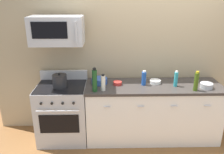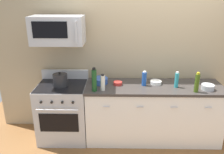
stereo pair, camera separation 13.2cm
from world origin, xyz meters
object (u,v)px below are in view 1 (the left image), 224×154
microwave (57,30)px  bottle_wine_green (95,80)px  range_oven (63,112)px  bowl_red_small (117,83)px  bowl_white_ceramic (155,81)px  bottle_olive_oil (196,81)px  bottle_vinegar_white (103,83)px  stockpot (60,81)px  bowl_blue_mixing (99,81)px  bottle_soda_blue (144,78)px  bottle_dish_soap (176,79)px  bowl_steel_prep (206,85)px

microwave → bottle_wine_green: (0.53, -0.26, -0.66)m
range_oven → bowl_red_small: size_ratio=7.83×
bowl_white_ceramic → bottle_olive_oil: bearing=-29.5°
range_oven → bottle_vinegar_white: size_ratio=4.34×
stockpot → bowl_blue_mixing: bearing=13.0°
bottle_vinegar_white → bottle_olive_oil: (1.33, -0.04, 0.02)m
microwave → bottle_olive_oil: size_ratio=2.53×
bottle_wine_green → stockpot: 0.56m
bowl_white_ceramic → stockpot: size_ratio=0.76×
bottle_soda_blue → bottle_olive_oil: size_ratio=0.78×
bottle_soda_blue → bowl_blue_mixing: 0.69m
range_oven → bottle_dish_soap: bottle_dish_soap is taller
bowl_red_small → bowl_steel_prep: bowl_steel_prep is taller
bowl_red_small → microwave: bearing=178.9°
bottle_wine_green → bowl_blue_mixing: bottle_wine_green is taller
bottle_wine_green → bowl_steel_prep: 1.66m
range_oven → bowl_white_ceramic: size_ratio=6.19×
range_oven → bottle_dish_soap: (1.74, -0.05, 0.57)m
bottle_vinegar_white → bowl_white_ceramic: size_ratio=1.43×
bottle_dish_soap → bottle_olive_oil: bottle_olive_oil is taller
bottle_dish_soap → bowl_red_small: bearing=174.7°
bowl_red_small → stockpot: (-0.86, -0.08, 0.07)m
range_oven → bottle_soda_blue: bottle_soda_blue is taller
bowl_white_ceramic → bowl_steel_prep: bowl_steel_prep is taller
bottle_dish_soap → bowl_blue_mixing: size_ratio=0.99×
bottle_soda_blue → stockpot: bearing=-177.1°
bowl_blue_mixing → stockpot: bearing=-167.0°
bottle_vinegar_white → stockpot: bottle_vinegar_white is taller
range_oven → bowl_steel_prep: (2.18, -0.14, 0.49)m
bowl_red_small → stockpot: bearing=-174.6°
microwave → bottle_dish_soap: size_ratio=3.05×
bottle_olive_oil → bottle_wine_green: size_ratio=0.84×
bottle_vinegar_white → stockpot: (-0.65, 0.13, -0.02)m
bottle_soda_blue → bottle_wine_green: 0.77m
range_oven → stockpot: bearing=-90.0°
microwave → bowl_blue_mixing: bearing=3.6°
bowl_red_small → stockpot: 0.87m
bowl_white_ceramic → bottle_soda_blue: bearing=-161.8°
microwave → bowl_white_ceramic: bearing=1.1°
bowl_white_ceramic → bowl_steel_prep: (0.72, -0.21, 0.01)m
bottle_olive_oil → stockpot: size_ratio=1.29×
bowl_steel_prep → bottle_vinegar_white: bearing=-178.1°
bowl_white_ceramic → stockpot: stockpot is taller
bottle_soda_blue → stockpot: 1.27m
microwave → stockpot: bearing=-90.1°
bottle_vinegar_white → stockpot: size_ratio=1.08×
bottle_soda_blue → microwave: bearing=178.5°
bottle_wine_green → bottle_soda_blue: bearing=17.2°
bottle_dish_soap → bowl_red_small: size_ratio=1.78×
range_oven → bowl_white_ceramic: range_oven is taller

